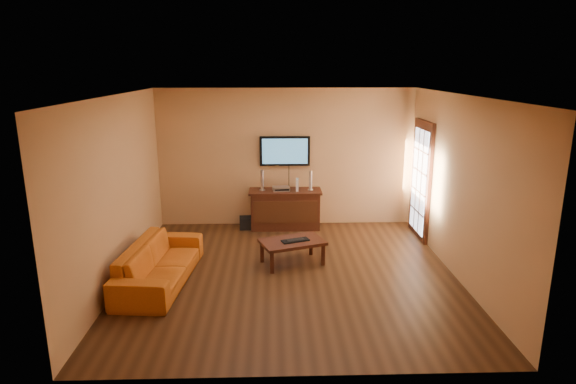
{
  "coord_description": "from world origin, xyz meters",
  "views": [
    {
      "loc": [
        -0.25,
        -6.8,
        3.09
      ],
      "look_at": [
        -0.01,
        0.8,
        1.1
      ],
      "focal_mm": 30.0,
      "sensor_mm": 36.0,
      "label": 1
    }
  ],
  "objects_px": {
    "sofa": "(159,257)",
    "subwoofer": "(246,223)",
    "media_console": "(285,209)",
    "game_console": "(297,185)",
    "coffee_table": "(292,244)",
    "bottle": "(257,227)",
    "speaker_left": "(262,181)",
    "av_receiver": "(281,189)",
    "keyboard": "(295,240)",
    "television": "(285,151)",
    "speaker_right": "(311,181)"
  },
  "relations": [
    {
      "from": "bottle",
      "to": "keyboard",
      "type": "relative_size",
      "value": 0.41
    },
    {
      "from": "television",
      "to": "av_receiver",
      "type": "distance_m",
      "value": 0.74
    },
    {
      "from": "speaker_left",
      "to": "game_console",
      "type": "height_order",
      "value": "speaker_left"
    },
    {
      "from": "television",
      "to": "coffee_table",
      "type": "bearing_deg",
      "value": -88.04
    },
    {
      "from": "television",
      "to": "sofa",
      "type": "relative_size",
      "value": 0.48
    },
    {
      "from": "coffee_table",
      "to": "speaker_left",
      "type": "xyz_separation_m",
      "value": [
        -0.51,
        1.8,
        0.61
      ]
    },
    {
      "from": "speaker_right",
      "to": "coffee_table",
      "type": "bearing_deg",
      "value": -103.25
    },
    {
      "from": "game_console",
      "to": "keyboard",
      "type": "distance_m",
      "value": 1.85
    },
    {
      "from": "television",
      "to": "speaker_right",
      "type": "relative_size",
      "value": 2.57
    },
    {
      "from": "media_console",
      "to": "coffee_table",
      "type": "height_order",
      "value": "media_console"
    },
    {
      "from": "speaker_right",
      "to": "av_receiver",
      "type": "bearing_deg",
      "value": -178.45
    },
    {
      "from": "sofa",
      "to": "subwoofer",
      "type": "relative_size",
      "value": 8.63
    },
    {
      "from": "coffee_table",
      "to": "bottle",
      "type": "relative_size",
      "value": 5.89
    },
    {
      "from": "speaker_right",
      "to": "subwoofer",
      "type": "relative_size",
      "value": 1.61
    },
    {
      "from": "speaker_left",
      "to": "av_receiver",
      "type": "bearing_deg",
      "value": -1.53
    },
    {
      "from": "sofa",
      "to": "keyboard",
      "type": "bearing_deg",
      "value": -68.0
    },
    {
      "from": "av_receiver",
      "to": "bottle",
      "type": "height_order",
      "value": "av_receiver"
    },
    {
      "from": "av_receiver",
      "to": "keyboard",
      "type": "height_order",
      "value": "av_receiver"
    },
    {
      "from": "subwoofer",
      "to": "keyboard",
      "type": "bearing_deg",
      "value": -67.25
    },
    {
      "from": "game_console",
      "to": "subwoofer",
      "type": "distance_m",
      "value": 1.26
    },
    {
      "from": "speaker_left",
      "to": "speaker_right",
      "type": "bearing_deg",
      "value": 0.35
    },
    {
      "from": "coffee_table",
      "to": "bottle",
      "type": "distance_m",
      "value": 1.72
    },
    {
      "from": "sofa",
      "to": "subwoofer",
      "type": "distance_m",
      "value": 2.65
    },
    {
      "from": "television",
      "to": "speaker_left",
      "type": "xyz_separation_m",
      "value": [
        -0.44,
        -0.22,
        -0.55
      ]
    },
    {
      "from": "coffee_table",
      "to": "keyboard",
      "type": "height_order",
      "value": "keyboard"
    },
    {
      "from": "sofa",
      "to": "bottle",
      "type": "relative_size",
      "value": 10.66
    },
    {
      "from": "speaker_left",
      "to": "game_console",
      "type": "xyz_separation_m",
      "value": [
        0.68,
        -0.04,
        -0.07
      ]
    },
    {
      "from": "bottle",
      "to": "keyboard",
      "type": "height_order",
      "value": "keyboard"
    },
    {
      "from": "bottle",
      "to": "sofa",
      "type": "bearing_deg",
      "value": -121.32
    },
    {
      "from": "television",
      "to": "sofa",
      "type": "xyz_separation_m",
      "value": [
        -1.9,
        -2.65,
        -1.09
      ]
    },
    {
      "from": "speaker_right",
      "to": "sofa",
      "type": "bearing_deg",
      "value": -134.58
    },
    {
      "from": "subwoofer",
      "to": "media_console",
      "type": "bearing_deg",
      "value": -1.39
    },
    {
      "from": "av_receiver",
      "to": "subwoofer",
      "type": "height_order",
      "value": "av_receiver"
    },
    {
      "from": "sofa",
      "to": "game_console",
      "type": "bearing_deg",
      "value": -36.45
    },
    {
      "from": "media_console",
      "to": "television",
      "type": "bearing_deg",
      "value": 90.0
    },
    {
      "from": "media_console",
      "to": "game_console",
      "type": "distance_m",
      "value": 0.55
    },
    {
      "from": "sofa",
      "to": "bottle",
      "type": "bearing_deg",
      "value": -25.99
    },
    {
      "from": "media_console",
      "to": "game_console",
      "type": "xyz_separation_m",
      "value": [
        0.23,
        -0.03,
        0.5
      ]
    },
    {
      "from": "sofa",
      "to": "keyboard",
      "type": "xyz_separation_m",
      "value": [
        2.02,
        0.6,
        0.0
      ]
    },
    {
      "from": "coffee_table",
      "to": "av_receiver",
      "type": "height_order",
      "value": "av_receiver"
    },
    {
      "from": "coffee_table",
      "to": "keyboard",
      "type": "distance_m",
      "value": 0.08
    },
    {
      "from": "speaker_left",
      "to": "bottle",
      "type": "relative_size",
      "value": 2.07
    },
    {
      "from": "speaker_left",
      "to": "av_receiver",
      "type": "distance_m",
      "value": 0.39
    },
    {
      "from": "subwoofer",
      "to": "av_receiver",
      "type": "bearing_deg",
      "value": -1.4
    },
    {
      "from": "speaker_right",
      "to": "subwoofer",
      "type": "xyz_separation_m",
      "value": [
        -1.27,
        -0.05,
        -0.82
      ]
    },
    {
      "from": "sofa",
      "to": "av_receiver",
      "type": "distance_m",
      "value": 3.05
    },
    {
      "from": "coffee_table",
      "to": "subwoofer",
      "type": "height_order",
      "value": "coffee_table"
    },
    {
      "from": "media_console",
      "to": "keyboard",
      "type": "distance_m",
      "value": 1.82
    },
    {
      "from": "media_console",
      "to": "sofa",
      "type": "relative_size",
      "value": 0.69
    },
    {
      "from": "av_receiver",
      "to": "subwoofer",
      "type": "distance_m",
      "value": 0.98
    }
  ]
}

